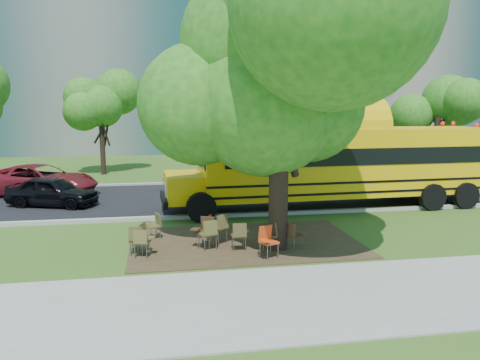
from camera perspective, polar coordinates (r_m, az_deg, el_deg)
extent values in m
plane|color=#2E5119|center=(14.99, -3.54, -7.28)|extent=(160.00, 160.00, 0.00)
cube|color=gray|center=(10.31, -0.28, -14.77)|extent=(60.00, 4.00, 0.04)
cube|color=#382819|center=(14.65, 0.60, -7.58)|extent=(7.00, 4.50, 0.03)
cube|color=black|center=(21.77, -5.64, -2.19)|extent=(80.00, 8.00, 0.04)
cube|color=gray|center=(17.86, -4.64, -4.43)|extent=(80.00, 0.25, 0.14)
cube|color=gray|center=(25.79, -6.35, -0.37)|extent=(80.00, 0.25, 0.14)
cube|color=slate|center=(51.19, -17.83, 16.05)|extent=(38.00, 16.00, 22.00)
cube|color=gray|center=(58.84, 16.58, 16.57)|extent=(30.00, 16.00, 25.00)
cylinder|color=black|center=(30.60, -16.42, 3.92)|extent=(0.32, 0.32, 3.50)
sphere|color=#205E15|center=(30.51, -16.62, 8.55)|extent=(4.80, 4.80, 4.80)
cylinder|color=black|center=(29.97, 8.71, 4.75)|extent=(0.38, 0.38, 4.20)
sphere|color=#205E15|center=(29.92, 8.84, 10.38)|extent=(5.60, 5.60, 5.60)
cylinder|color=black|center=(32.58, 22.76, 3.96)|extent=(0.34, 0.34, 3.60)
sphere|color=#205E15|center=(32.50, 23.02, 8.44)|extent=(5.00, 5.00, 5.00)
cylinder|color=black|center=(13.54, 4.72, -0.17)|extent=(0.56, 0.56, 4.09)
sphere|color=#205E15|center=(13.41, 4.89, 13.14)|extent=(7.20, 7.20, 7.20)
cube|color=#DFAA07|center=(20.01, 12.81, 2.29)|extent=(12.25, 3.28, 2.71)
cube|color=black|center=(20.12, 13.70, 3.16)|extent=(11.59, 3.29, 0.66)
cube|color=#DFAA07|center=(18.31, -6.83, -0.84)|extent=(1.54, 2.49, 1.05)
cube|color=black|center=(20.09, 12.75, 0.33)|extent=(12.28, 3.31, 0.09)
cube|color=black|center=(20.16, 12.71, -0.81)|extent=(12.28, 3.31, 0.09)
cylinder|color=black|center=(17.12, -4.75, -3.36)|extent=(1.12, 0.38, 1.10)
cylinder|color=black|center=(19.81, -5.83, -1.72)|extent=(1.12, 0.38, 1.10)
cylinder|color=black|center=(20.63, 22.41, -1.92)|extent=(1.12, 0.38, 1.10)
cylinder|color=black|center=(22.91, 18.48, -0.71)|extent=(1.12, 0.38, 1.10)
cylinder|color=black|center=(21.54, 25.79, -1.71)|extent=(1.12, 0.38, 1.10)
cylinder|color=black|center=(23.74, 21.69, -0.56)|extent=(1.12, 0.38, 1.10)
cube|color=#453F1E|center=(13.67, -12.43, -7.12)|extent=(0.47, 0.45, 0.05)
cube|color=#453F1E|center=(13.45, -12.60, -6.44)|extent=(0.40, 0.15, 0.40)
cube|color=#453F1E|center=(13.73, -11.36, -6.51)|extent=(0.25, 0.30, 0.03)
cylinder|color=slate|center=(13.92, -12.96, -7.80)|extent=(0.02, 0.02, 0.44)
cylinder|color=slate|center=(13.55, -11.82, -8.23)|extent=(0.02, 0.02, 0.44)
cube|color=brown|center=(13.39, -11.86, -7.49)|extent=(0.48, 0.47, 0.05)
cube|color=brown|center=(13.18, -12.08, -6.81)|extent=(0.40, 0.18, 0.39)
cube|color=brown|center=(13.43, -10.76, -6.89)|extent=(0.27, 0.31, 0.03)
cylinder|color=slate|center=(13.65, -12.32, -8.14)|extent=(0.02, 0.02, 0.43)
cylinder|color=slate|center=(13.26, -11.32, -8.61)|extent=(0.02, 0.02, 0.43)
cube|color=#4F4C22|center=(13.79, -3.94, -6.62)|extent=(0.56, 0.55, 0.05)
cube|color=#4F4C22|center=(13.56, -3.62, -5.85)|extent=(0.44, 0.23, 0.43)
cube|color=#4F4C22|center=(13.99, -3.23, -5.84)|extent=(0.32, 0.36, 0.03)
cylinder|color=slate|center=(13.95, -4.93, -7.49)|extent=(0.03, 0.03, 0.48)
cylinder|color=slate|center=(13.77, -2.92, -7.68)|extent=(0.03, 0.03, 0.48)
cube|color=#3D2615|center=(13.99, -4.21, -6.41)|extent=(0.59, 0.58, 0.05)
cube|color=#3D2615|center=(14.11, -3.94, -5.30)|extent=(0.43, 0.28, 0.43)
cube|color=#3D2615|center=(13.92, -5.43, -5.97)|extent=(0.34, 0.37, 0.03)
cylinder|color=slate|center=(13.83, -3.76, -7.62)|extent=(0.03, 0.03, 0.48)
cylinder|color=slate|center=(14.28, -4.62, -7.10)|extent=(0.03, 0.03, 0.48)
cube|color=#42381C|center=(13.70, -0.14, -6.84)|extent=(0.43, 0.41, 0.05)
cube|color=#42381C|center=(13.47, -0.03, -6.14)|extent=(0.40, 0.10, 0.40)
cube|color=#42381C|center=(13.84, 0.76, -6.17)|extent=(0.23, 0.29, 0.03)
cylinder|color=slate|center=(13.90, -0.95, -7.58)|extent=(0.02, 0.02, 0.45)
cylinder|color=slate|center=(13.63, 0.68, -7.92)|extent=(0.02, 0.02, 0.45)
cube|color=#C43E15|center=(13.04, 3.57, -7.59)|extent=(0.57, 0.55, 0.05)
cube|color=#C43E15|center=(13.12, 3.09, -6.43)|extent=(0.43, 0.25, 0.42)
cube|color=#C43E15|center=(12.75, 3.04, -7.38)|extent=(0.32, 0.36, 0.03)
cylinder|color=slate|center=(13.07, 4.66, -8.64)|extent=(0.03, 0.03, 0.47)
cylinder|color=slate|center=(13.14, 2.46, -8.52)|extent=(0.03, 0.03, 0.47)
cube|color=#443C1D|center=(13.79, 3.66, -6.74)|extent=(0.49, 0.51, 0.05)
cube|color=#443C1D|center=(13.73, 4.44, -5.85)|extent=(0.19, 0.42, 0.41)
cube|color=#443C1D|center=(13.99, 3.07, -5.99)|extent=(0.33, 0.28, 0.03)
cylinder|color=slate|center=(13.68, 2.93, -7.85)|extent=(0.02, 0.02, 0.46)
cylinder|color=slate|center=(14.02, 4.36, -7.46)|extent=(0.02, 0.02, 0.46)
cube|color=#432B17|center=(13.86, 6.64, -6.80)|extent=(0.53, 0.54, 0.05)
cube|color=#432B17|center=(13.68, 6.13, -6.07)|extent=(0.26, 0.38, 0.39)
cube|color=#432B17|center=(13.77, 7.73, -6.43)|extent=(0.34, 0.32, 0.03)
cylinder|color=slate|center=(14.14, 6.62, -7.39)|extent=(0.02, 0.02, 0.43)
cylinder|color=slate|center=(13.70, 6.62, -7.93)|extent=(0.02, 0.02, 0.43)
cube|color=brown|center=(13.98, -12.40, -6.79)|extent=(0.51, 0.52, 0.05)
cube|color=brown|center=(13.86, -11.75, -5.98)|extent=(0.22, 0.40, 0.39)
cube|color=brown|center=(14.21, -12.56, -6.05)|extent=(0.33, 0.30, 0.03)
cylinder|color=slate|center=(13.96, -13.27, -7.78)|extent=(0.02, 0.02, 0.44)
cylinder|color=slate|center=(14.12, -11.48, -7.52)|extent=(0.02, 0.02, 0.44)
cube|color=brown|center=(15.15, -10.53, -5.57)|extent=(0.51, 0.52, 0.05)
cube|color=brown|center=(15.17, -9.95, -4.72)|extent=(0.23, 0.38, 0.38)
cube|color=brown|center=(15.28, -11.33, -5.03)|extent=(0.33, 0.30, 0.03)
cylinder|color=slate|center=(15.00, -10.83, -6.56)|extent=(0.02, 0.02, 0.43)
cylinder|color=slate|center=(15.41, -10.18, -6.14)|extent=(0.02, 0.02, 0.43)
cube|color=#CD4115|center=(14.69, -3.20, -5.90)|extent=(0.50, 0.51, 0.05)
cube|color=#CD4115|center=(14.68, -3.85, -5.07)|extent=(0.23, 0.38, 0.38)
cube|color=#CD4115|center=(14.41, -2.95, -5.71)|extent=(0.32, 0.29, 0.03)
cylinder|color=slate|center=(14.85, -2.43, -6.57)|extent=(0.02, 0.02, 0.42)
cylinder|color=slate|center=(14.64, -3.98, -6.82)|extent=(0.02, 0.02, 0.42)
cube|color=brown|center=(14.34, -2.70, -5.94)|extent=(0.64, 0.64, 0.06)
cube|color=brown|center=(14.16, -2.10, -5.12)|extent=(0.40, 0.37, 0.45)
cube|color=brown|center=(14.60, -2.47, -5.14)|extent=(0.39, 0.39, 0.03)
cylinder|color=slate|center=(14.40, -3.76, -6.93)|extent=(0.03, 0.03, 0.50)
cylinder|color=slate|center=(14.43, -1.63, -6.88)|extent=(0.03, 0.03, 0.50)
imported|color=black|center=(21.28, -21.92, -1.33)|extent=(4.08, 2.72, 1.29)
imported|color=maroon|center=(24.08, -23.18, -0.04)|extent=(5.93, 4.28, 1.50)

